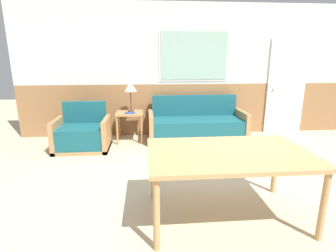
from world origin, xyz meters
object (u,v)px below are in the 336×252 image
armchair (83,135)px  side_table (130,117)px  table_lamp (130,87)px  couch (197,127)px  dining_table (228,158)px

armchair → side_table: armchair is taller
table_lamp → couch: bearing=-6.6°
couch → dining_table: bearing=-94.3°
armchair → table_lamp: (0.86, 0.50, 0.80)m
dining_table → side_table: bearing=112.8°
side_table → armchair: bearing=-154.0°
couch → table_lamp: table_lamp is taller
table_lamp → dining_table: 3.04m
couch → table_lamp: size_ratio=3.24×
armchair → side_table: size_ratio=1.62×
side_table → dining_table: size_ratio=0.36×
couch → side_table: (-1.34, 0.06, 0.21)m
table_lamp → dining_table: bearing=-68.3°
side_table → table_lamp: (0.03, 0.09, 0.58)m
couch → dining_table: couch is taller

